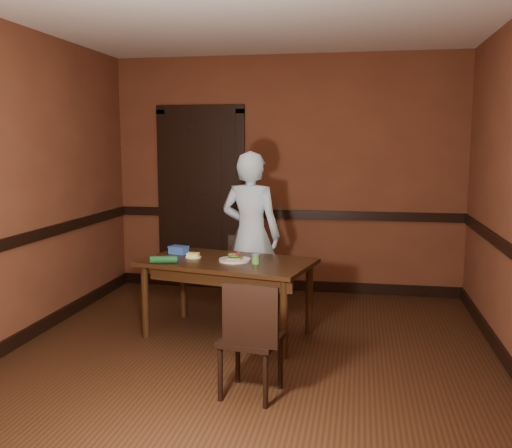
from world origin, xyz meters
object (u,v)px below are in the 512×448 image
(chair_near, at_px, (251,337))
(person, at_px, (251,235))
(dining_table, at_px, (228,298))
(sandwich_plate, at_px, (235,259))
(sauce_jar, at_px, (256,259))
(food_tub, at_px, (179,250))
(cheese_saucer, at_px, (193,256))
(chair_far, at_px, (242,278))

(chair_near, distance_m, person, 1.86)
(dining_table, bearing_deg, sandwich_plate, -4.84)
(sandwich_plate, relative_size, sauce_jar, 3.38)
(chair_near, height_order, food_tub, chair_near)
(sandwich_plate, height_order, food_tub, food_tub)
(dining_table, height_order, person, person)
(sauce_jar, bearing_deg, cheese_saucer, 165.46)
(sandwich_plate, bearing_deg, dining_table, 162.73)
(food_tub, bearing_deg, chair_far, 45.82)
(dining_table, relative_size, cheese_saucer, 10.19)
(person, relative_size, cheese_saucer, 11.39)
(chair_near, xyz_separation_m, person, (-0.34, 1.78, 0.41))
(dining_table, height_order, sandwich_plate, sandwich_plate)
(cheese_saucer, bearing_deg, chair_near, -57.84)
(chair_near, bearing_deg, cheese_saucer, -48.46)
(chair_near, xyz_separation_m, sauce_jar, (-0.16, 1.06, 0.32))
(sauce_jar, bearing_deg, person, 104.19)
(chair_near, bearing_deg, sandwich_plate, -62.90)
(food_tub, bearing_deg, chair_near, -38.81)
(chair_near, height_order, cheese_saucer, chair_near)
(chair_far, distance_m, sauce_jar, 0.74)
(chair_far, distance_m, food_tub, 0.70)
(cheese_saucer, bearing_deg, person, 52.91)
(dining_table, xyz_separation_m, person, (0.09, 0.61, 0.48))
(food_tub, bearing_deg, sauce_jar, -5.17)
(chair_far, bearing_deg, person, 45.96)
(cheese_saucer, xyz_separation_m, food_tub, (-0.19, 0.16, 0.02))
(dining_table, distance_m, food_tub, 0.68)
(sauce_jar, distance_m, cheese_saucer, 0.63)
(dining_table, xyz_separation_m, chair_near, (0.43, -1.17, 0.06))
(sauce_jar, bearing_deg, dining_table, 158.97)
(person, bearing_deg, food_tub, 43.50)
(cheese_saucer, relative_size, food_tub, 0.73)
(person, distance_m, food_tub, 0.74)
(chair_near, bearing_deg, person, -69.72)
(chair_near, distance_m, sauce_jar, 1.12)
(chair_far, height_order, sandwich_plate, chair_far)
(dining_table, relative_size, food_tub, 7.47)
(sauce_jar, xyz_separation_m, food_tub, (-0.79, 0.31, -0.01))
(sandwich_plate, relative_size, cheese_saucer, 1.94)
(sandwich_plate, bearing_deg, chair_far, 95.44)
(chair_near, distance_m, sandwich_plate, 1.24)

